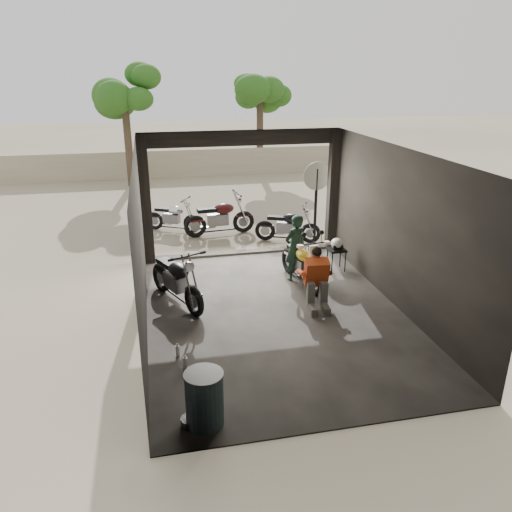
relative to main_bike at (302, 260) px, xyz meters
name	(u,v)px	position (x,y,z in m)	size (l,w,h in m)	color
ground	(275,314)	(-0.94, -1.34, -0.58)	(80.00, 80.00, 0.00)	#7A6D56
garage	(269,245)	(-0.94, -0.79, 0.70)	(7.00, 7.13, 3.20)	#2D2B28
boundary_wall	(199,163)	(-0.94, 12.66, 0.02)	(18.00, 0.30, 1.20)	gray
tree_left	(123,85)	(-3.94, 11.16, 3.41)	(2.20, 2.20, 5.60)	#382B1E
tree_right	(260,93)	(1.86, 12.66, 2.98)	(2.20, 2.20, 5.00)	#382B1E
main_bike	(302,260)	(0.00, 0.00, 0.00)	(0.71, 1.73, 1.15)	#EFE1C9
left_bike	(176,276)	(-2.81, -0.43, 0.04)	(0.75, 1.81, 1.23)	black
outside_bike_a	(173,214)	(-2.61, 4.56, -0.06)	(0.63, 1.52, 1.03)	black
outside_bike_b	(220,215)	(-1.29, 3.90, 0.04)	(0.75, 1.83, 1.24)	#3F0F0F
outside_bike_c	(288,223)	(0.48, 2.88, -0.03)	(0.66, 1.61, 1.09)	black
rider	(295,248)	(-0.09, 0.23, 0.21)	(0.57, 0.37, 1.56)	black
mechanic	(318,281)	(-0.06, -1.28, 0.04)	(0.62, 0.84, 1.22)	#D34D1C
stool	(337,252)	(1.06, 0.58, -0.10)	(0.40, 0.40, 0.55)	black
helmet	(337,243)	(1.05, 0.59, 0.11)	(0.28, 0.29, 0.27)	white
oil_drum	(205,400)	(-2.69, -4.34, -0.17)	(0.52, 0.52, 0.81)	#41616E
sign_post	(316,190)	(1.17, 2.56, 0.96)	(0.76, 0.08, 2.29)	black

